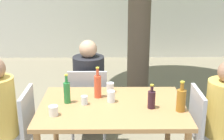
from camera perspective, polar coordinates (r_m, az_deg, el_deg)
dining_table_front at (r=2.99m, az=0.05°, el=-7.91°), size 1.38×0.94×0.77m
patio_chair_0 at (r=3.20m, az=-16.97°, el=-10.36°), size 0.44×0.44×0.91m
patio_chair_1 at (r=3.21m, az=16.98°, el=-10.23°), size 0.44×0.44×0.91m
patio_chair_2 at (r=3.71m, az=-4.33°, el=-5.51°), size 0.44×0.44×0.91m
person_seated_2 at (r=3.91m, az=-4.12°, el=-3.77°), size 0.38×0.59×1.21m
green_bottle_0 at (r=2.99m, az=-8.24°, el=-3.98°), size 0.06×0.06×0.29m
soda_bottle_1 at (r=3.09m, az=-2.63°, el=-2.89°), size 0.07×0.07×0.31m
amber_bottle_2 at (r=2.86m, az=12.54°, el=-5.31°), size 0.08×0.08×0.28m
wine_bottle_3 at (r=2.88m, az=7.24°, el=-5.29°), size 0.07×0.07×0.23m
drinking_glass_0 at (r=3.24m, az=-0.34°, el=-3.20°), size 0.08×0.08×0.10m
drinking_glass_1 at (r=3.00m, az=-0.16°, el=-4.86°), size 0.08×0.08×0.11m
drinking_glass_2 at (r=2.97m, az=-5.08°, el=-5.53°), size 0.06×0.06×0.08m
drinking_glass_3 at (r=2.79m, az=-10.65°, el=-7.33°), size 0.08×0.08×0.09m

